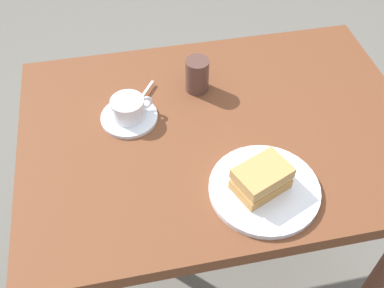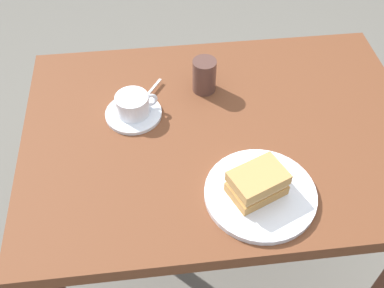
{
  "view_description": "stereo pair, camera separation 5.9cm",
  "coord_description": "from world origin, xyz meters",
  "px_view_note": "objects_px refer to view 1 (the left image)",
  "views": [
    {
      "loc": [
        -0.23,
        -0.76,
        1.6
      ],
      "look_at": [
        -0.09,
        -0.07,
        0.8
      ],
      "focal_mm": 42.17,
      "sensor_mm": 36.0,
      "label": 1
    },
    {
      "loc": [
        -0.17,
        -0.77,
        1.6
      ],
      "look_at": [
        -0.09,
        -0.07,
        0.8
      ],
      "focal_mm": 42.17,
      "sensor_mm": 36.0,
      "label": 2
    }
  ],
  "objects_px": {
    "sandwich_front": "(261,179)",
    "spoon": "(142,96)",
    "coffee_saucer": "(129,117)",
    "drinking_glass": "(197,75)",
    "dining_table": "(218,152)",
    "sandwich_plate": "(264,189)",
    "coffee_cup": "(128,108)"
  },
  "relations": [
    {
      "from": "sandwich_front",
      "to": "spoon",
      "type": "xyz_separation_m",
      "value": [
        -0.22,
        0.35,
        -0.03
      ]
    },
    {
      "from": "coffee_saucer",
      "to": "drinking_glass",
      "type": "distance_m",
      "value": 0.22
    },
    {
      "from": "coffee_saucer",
      "to": "dining_table",
      "type": "bearing_deg",
      "value": -18.6
    },
    {
      "from": "sandwich_plate",
      "to": "spoon",
      "type": "bearing_deg",
      "value": 123.05
    },
    {
      "from": "coffee_cup",
      "to": "spoon",
      "type": "height_order",
      "value": "coffee_cup"
    },
    {
      "from": "coffee_saucer",
      "to": "coffee_cup",
      "type": "distance_m",
      "value": 0.03
    },
    {
      "from": "sandwich_plate",
      "to": "sandwich_front",
      "type": "height_order",
      "value": "sandwich_front"
    },
    {
      "from": "coffee_cup",
      "to": "drinking_glass",
      "type": "bearing_deg",
      "value": 22.19
    },
    {
      "from": "coffee_cup",
      "to": "coffee_saucer",
      "type": "bearing_deg",
      "value": -165.9
    },
    {
      "from": "coffee_saucer",
      "to": "spoon",
      "type": "distance_m",
      "value": 0.08
    },
    {
      "from": "sandwich_plate",
      "to": "drinking_glass",
      "type": "relative_size",
      "value": 2.63
    },
    {
      "from": "dining_table",
      "to": "coffee_saucer",
      "type": "xyz_separation_m",
      "value": [
        -0.22,
        0.07,
        0.1
      ]
    },
    {
      "from": "dining_table",
      "to": "coffee_cup",
      "type": "distance_m",
      "value": 0.27
    },
    {
      "from": "spoon",
      "to": "drinking_glass",
      "type": "relative_size",
      "value": 0.93
    },
    {
      "from": "coffee_saucer",
      "to": "coffee_cup",
      "type": "height_order",
      "value": "coffee_cup"
    },
    {
      "from": "spoon",
      "to": "drinking_glass",
      "type": "height_order",
      "value": "drinking_glass"
    },
    {
      "from": "spoon",
      "to": "drinking_glass",
      "type": "bearing_deg",
      "value": 5.45
    },
    {
      "from": "coffee_saucer",
      "to": "sandwich_plate",
      "type": "bearing_deg",
      "value": -46.62
    },
    {
      "from": "coffee_saucer",
      "to": "spoon",
      "type": "bearing_deg",
      "value": 56.73
    },
    {
      "from": "dining_table",
      "to": "sandwich_plate",
      "type": "height_order",
      "value": "sandwich_plate"
    },
    {
      "from": "coffee_cup",
      "to": "sandwich_front",
      "type": "bearing_deg",
      "value": -47.78
    },
    {
      "from": "sandwich_front",
      "to": "coffee_cup",
      "type": "distance_m",
      "value": 0.39
    },
    {
      "from": "drinking_glass",
      "to": "sandwich_front",
      "type": "bearing_deg",
      "value": -79.71
    },
    {
      "from": "sandwich_front",
      "to": "dining_table",
      "type": "bearing_deg",
      "value": 100.59
    },
    {
      "from": "drinking_glass",
      "to": "spoon",
      "type": "bearing_deg",
      "value": -174.55
    },
    {
      "from": "coffee_cup",
      "to": "sandwich_plate",
      "type": "bearing_deg",
      "value": -46.81
    },
    {
      "from": "sandwich_front",
      "to": "drinking_glass",
      "type": "height_order",
      "value": "drinking_glass"
    },
    {
      "from": "sandwich_front",
      "to": "spoon",
      "type": "distance_m",
      "value": 0.42
    },
    {
      "from": "coffee_saucer",
      "to": "spoon",
      "type": "relative_size",
      "value": 1.65
    },
    {
      "from": "dining_table",
      "to": "sandwich_plate",
      "type": "bearing_deg",
      "value": -76.77
    },
    {
      "from": "sandwich_plate",
      "to": "spoon",
      "type": "height_order",
      "value": "spoon"
    },
    {
      "from": "coffee_saucer",
      "to": "drinking_glass",
      "type": "bearing_deg",
      "value": 22.14
    }
  ]
}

